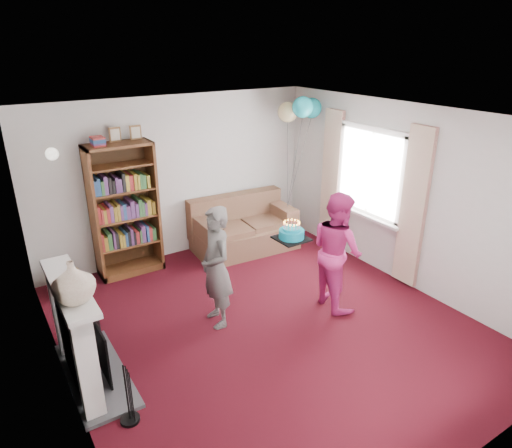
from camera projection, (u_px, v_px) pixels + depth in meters
ground at (267, 325)px, 5.58m from camera, size 5.00×5.00×0.00m
wall_back at (177, 178)px, 7.07m from camera, size 4.50×0.02×2.50m
wall_left at (54, 286)px, 3.98m from camera, size 0.02×5.00×2.50m
wall_right at (404, 196)px, 6.24m from camera, size 0.02×5.00×2.50m
ceiling at (269, 118)px, 4.64m from camera, size 4.50×5.00×0.01m
fireplace at (81, 338)px, 4.49m from camera, size 0.55×1.80×1.12m
window_bay at (369, 189)px, 6.70m from camera, size 0.14×2.02×2.20m
wall_sconce at (52, 154)px, 5.84m from camera, size 0.16×0.23×0.16m
bookcase at (124, 211)px, 6.55m from camera, size 0.92×0.42×2.15m
sofa at (243, 229)px, 7.53m from camera, size 1.65×0.87×0.87m
wicker_basket at (65, 283)px, 6.20m from camera, size 0.42×0.42×0.37m
person_striped at (216, 267)px, 5.37m from camera, size 0.42×0.58×1.50m
person_magenta at (337, 250)px, 5.76m from camera, size 0.68×0.82×1.53m
birthday_cake at (292, 234)px, 5.38m from camera, size 0.36×0.36×0.22m
balloons at (301, 109)px, 7.17m from camera, size 0.67×0.71×1.79m
mantel_vase at (73, 282)px, 3.91m from camera, size 0.39×0.39×0.38m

